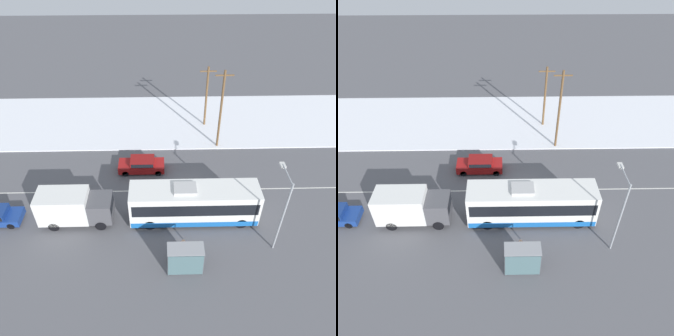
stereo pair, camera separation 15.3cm
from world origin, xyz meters
TOP-DOWN VIEW (x-y plane):
  - ground_plane at (0.00, 0.00)m, footprint 120.00×120.00m
  - snow_lot at (0.00, 12.44)m, footprint 80.00×12.07m
  - lane_marking_center at (0.00, 0.00)m, footprint 60.00×0.12m
  - city_bus at (0.15, -3.43)m, footprint 10.51×2.57m
  - box_truck at (-9.73, -3.50)m, footprint 6.01×2.30m
  - sedan_car at (-4.43, 2.96)m, footprint 4.51×1.80m
  - pedestrian_at_stop at (-0.95, -7.12)m, footprint 0.60×0.27m
  - bus_shelter at (-0.88, -8.67)m, footprint 2.59×1.20m
  - streetlamp at (6.14, -6.17)m, footprint 0.36×2.59m
  - utility_pole_roadside at (3.64, 6.96)m, footprint 1.80×0.24m
  - utility_pole_snowlot at (2.73, 11.38)m, footprint 1.80×0.24m

SIDE VIEW (x-z plane):
  - ground_plane at x=0.00m, z-range 0.00..0.00m
  - lane_marking_center at x=0.00m, z-range 0.00..0.00m
  - snow_lot at x=0.00m, z-range 0.00..0.12m
  - sedan_car at x=-4.43m, z-range 0.07..1.53m
  - pedestrian_at_stop at x=-0.95m, z-range 0.19..1.86m
  - bus_shelter at x=-0.88m, z-range 0.47..2.87m
  - box_truck at x=-9.73m, z-range 0.14..3.21m
  - city_bus at x=0.15m, z-range -0.04..3.51m
  - utility_pole_snowlot at x=2.73m, z-range 0.18..7.45m
  - streetlamp at x=6.14m, z-range 0.94..7.68m
  - utility_pole_roadside at x=3.64m, z-range 0.19..8.92m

